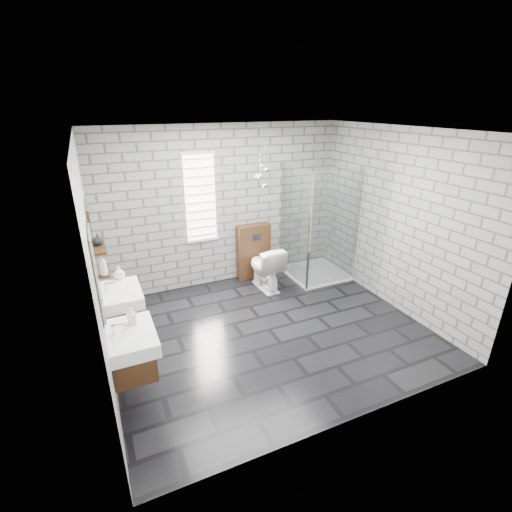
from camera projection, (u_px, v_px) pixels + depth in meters
floor at (269, 330)px, 5.28m from camera, size 4.20×3.60×0.02m
ceiling at (273, 129)px, 4.24m from camera, size 4.20×3.60×0.02m
wall_back at (223, 207)px, 6.28m from camera, size 4.20×0.02×2.70m
wall_front at (363, 306)px, 3.24m from camera, size 4.20×0.02×2.70m
wall_left at (94, 269)px, 3.96m from camera, size 0.02×3.60×2.70m
wall_right at (397, 221)px, 5.56m from camera, size 0.02×3.60×2.70m
vanity_left at (128, 340)px, 3.77m from camera, size 0.47×0.70×1.57m
vanity_right at (118, 297)px, 4.61m from camera, size 0.47×0.70×1.57m
shelf_lower at (103, 272)px, 3.96m from camera, size 0.14×0.30×0.03m
shelf_upper at (99, 249)px, 3.86m from camera, size 0.14×0.30×0.03m
window at (200, 198)px, 6.03m from camera, size 0.56×0.05×1.48m
cistern_panel at (253, 251)px, 6.71m from camera, size 0.60×0.20×1.00m
flush_plate at (256, 237)px, 6.51m from camera, size 0.18×0.01×0.12m
shower_enclosure at (316, 252)px, 6.65m from camera, size 1.00×1.00×2.03m
pendant_cluster at (262, 174)px, 5.89m from camera, size 0.25×0.23×0.99m
toilet at (265, 267)px, 6.33m from camera, size 0.47×0.78×0.78m
soap_bottle_a at (131, 316)px, 3.85m from camera, size 0.08×0.09×0.19m
soap_bottle_b at (119, 272)px, 4.84m from camera, size 0.16×0.16×0.18m
soap_bottle_c at (103, 265)px, 3.82m from camera, size 0.11×0.11×0.22m
vase at (98, 239)px, 3.92m from camera, size 0.13×0.13×0.12m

